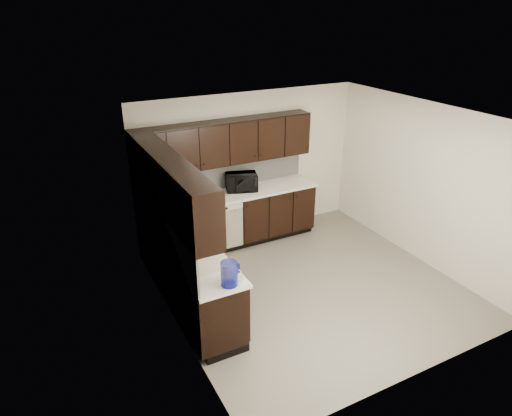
{
  "coord_description": "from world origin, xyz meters",
  "views": [
    {
      "loc": [
        -3.3,
        -4.61,
        3.81
      ],
      "look_at": [
        -0.59,
        0.6,
        1.14
      ],
      "focal_mm": 32.0,
      "sensor_mm": 36.0,
      "label": 1
    }
  ],
  "objects": [
    {
      "name": "floor",
      "position": [
        0.0,
        0.0,
        0.0
      ],
      "size": [
        4.0,
        4.0,
        0.0
      ],
      "primitive_type": "plane",
      "color": "gray",
      "rests_on": "ground"
    },
    {
      "name": "ceiling",
      "position": [
        0.0,
        0.0,
        2.5
      ],
      "size": [
        4.0,
        4.0,
        0.0
      ],
      "primitive_type": "plane",
      "rotation": [
        3.14,
        0.0,
        0.0
      ],
      "color": "white",
      "rests_on": "wall_back"
    },
    {
      "name": "wall_back",
      "position": [
        0.0,
        2.0,
        1.25
      ],
      "size": [
        4.0,
        0.02,
        2.5
      ],
      "primitive_type": "cube",
      "color": "beige",
      "rests_on": "floor"
    },
    {
      "name": "wall_left",
      "position": [
        -2.0,
        0.0,
        1.25
      ],
      "size": [
        0.02,
        4.0,
        2.5
      ],
      "primitive_type": "cube",
      "color": "beige",
      "rests_on": "floor"
    },
    {
      "name": "wall_right",
      "position": [
        2.0,
        0.0,
        1.25
      ],
      "size": [
        0.02,
        4.0,
        2.5
      ],
      "primitive_type": "cube",
      "color": "beige",
      "rests_on": "floor"
    },
    {
      "name": "wall_front",
      "position": [
        0.0,
        -2.0,
        1.25
      ],
      "size": [
        4.0,
        0.02,
        2.5
      ],
      "primitive_type": "cube",
      "color": "beige",
      "rests_on": "floor"
    },
    {
      "name": "lower_cabinets",
      "position": [
        -1.01,
        1.11,
        0.41
      ],
      "size": [
        3.0,
        2.8,
        0.9
      ],
      "color": "black",
      "rests_on": "floor"
    },
    {
      "name": "countertop",
      "position": [
        -1.01,
        1.11,
        0.92
      ],
      "size": [
        3.03,
        2.83,
        0.04
      ],
      "color": "white",
      "rests_on": "lower_cabinets"
    },
    {
      "name": "backsplash",
      "position": [
        -1.22,
        1.32,
        1.18
      ],
      "size": [
        3.0,
        2.8,
        0.48
      ],
      "color": "#ABAAA7",
      "rests_on": "countertop"
    },
    {
      "name": "upper_cabinets",
      "position": [
        -1.1,
        1.2,
        1.77
      ],
      "size": [
        3.0,
        2.8,
        0.7
      ],
      "color": "black",
      "rests_on": "wall_back"
    },
    {
      "name": "dishwasher",
      "position": [
        -0.7,
        1.41,
        0.55
      ],
      "size": [
        0.58,
        0.04,
        0.78
      ],
      "color": "beige",
      "rests_on": "lower_cabinets"
    },
    {
      "name": "sink",
      "position": [
        -1.68,
        -0.01,
        0.88
      ],
      "size": [
        0.54,
        0.82,
        0.42
      ],
      "color": "beige",
      "rests_on": "countertop"
    },
    {
      "name": "microwave",
      "position": [
        -0.26,
        1.75,
        1.08
      ],
      "size": [
        0.59,
        0.49,
        0.28
      ],
      "primitive_type": "imported",
      "rotation": [
        0.0,
        0.0,
        -0.31
      ],
      "color": "black",
      "rests_on": "countertop"
    },
    {
      "name": "soap_bottle_a",
      "position": [
        -1.48,
        -0.7,
        1.03
      ],
      "size": [
        0.09,
        0.1,
        0.17
      ],
      "primitive_type": "imported",
      "rotation": [
        0.0,
        0.0,
        -0.23
      ],
      "color": "gray",
      "rests_on": "countertop"
    },
    {
      "name": "soap_bottle_b",
      "position": [
        -1.82,
        1.11,
        1.07
      ],
      "size": [
        0.11,
        0.11,
        0.27
      ],
      "primitive_type": "imported",
      "rotation": [
        0.0,
        0.0,
        -0.06
      ],
      "color": "gray",
      "rests_on": "countertop"
    },
    {
      "name": "toaster_oven",
      "position": [
        -1.14,
        1.68,
        1.06
      ],
      "size": [
        0.44,
        0.37,
        0.23
      ],
      "primitive_type": "cube",
      "rotation": [
        0.0,
        0.0,
        -0.3
      ],
      "color": "#ABABAD",
      "rests_on": "countertop"
    },
    {
      "name": "storage_bin",
      "position": [
        -1.7,
        1.35,
        1.04
      ],
      "size": [
        0.57,
        0.47,
        0.2
      ],
      "primitive_type": "cube",
      "rotation": [
        0.0,
        0.0,
        0.22
      ],
      "color": "silver",
      "rests_on": "countertop"
    },
    {
      "name": "blue_pitcher",
      "position": [
        -1.59,
        -0.7,
        1.08
      ],
      "size": [
        0.22,
        0.22,
        0.29
      ],
      "primitive_type": "cylinder",
      "rotation": [
        0.0,
        0.0,
        0.14
      ],
      "color": "navy",
      "rests_on": "countertop"
    },
    {
      "name": "teal_tumbler",
      "position": [
        -1.51,
        0.39,
        1.05
      ],
      "size": [
        0.11,
        0.11,
        0.21
      ],
      "primitive_type": "cylinder",
      "rotation": [
        0.0,
        0.0,
        0.15
      ],
      "color": "#0B8071",
      "rests_on": "countertop"
    },
    {
      "name": "paper_towel_roll",
      "position": [
        -1.55,
        1.05,
        1.11
      ],
      "size": [
        0.16,
        0.16,
        0.34
      ],
      "primitive_type": "cylinder",
      "rotation": [
        0.0,
        0.0,
        -0.02
      ],
      "color": "white",
      "rests_on": "countertop"
    }
  ]
}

